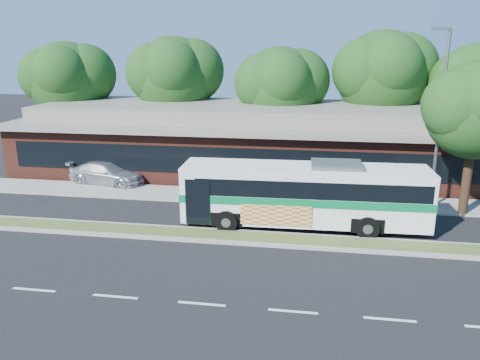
{
  "coord_description": "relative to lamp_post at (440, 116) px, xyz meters",
  "views": [
    {
      "loc": [
        3.37,
        -18.35,
        8.15
      ],
      "look_at": [
        0.03,
        3.04,
        2.0
      ],
      "focal_mm": 35.0,
      "sensor_mm": 36.0,
      "label": 1
    }
  ],
  "objects": [
    {
      "name": "ground",
      "position": [
        -9.56,
        -6.0,
        -4.9
      ],
      "size": [
        120.0,
        120.0,
        0.0
      ],
      "primitive_type": "plane",
      "color": "black",
      "rests_on": "ground"
    },
    {
      "name": "median_strip",
      "position": [
        -9.56,
        -5.4,
        -4.83
      ],
      "size": [
        26.0,
        1.1,
        0.15
      ],
      "primitive_type": "cube",
      "color": "#445925",
      "rests_on": "ground"
    },
    {
      "name": "sidewalk",
      "position": [
        -9.56,
        0.4,
        -4.84
      ],
      "size": [
        44.0,
        2.6,
        0.12
      ],
      "primitive_type": "cube",
      "color": "gray",
      "rests_on": "ground"
    },
    {
      "name": "plaza_building",
      "position": [
        -9.56,
        6.99,
        -2.77
      ],
      "size": [
        33.2,
        11.2,
        4.45
      ],
      "color": "#58261B",
      "rests_on": "ground"
    },
    {
      "name": "lamp_post",
      "position": [
        0.0,
        0.0,
        0.0
      ],
      "size": [
        0.93,
        0.18,
        9.07
      ],
      "color": "slate",
      "rests_on": "ground"
    },
    {
      "name": "tree_bg_a",
      "position": [
        -24.15,
        9.14,
        0.97
      ],
      "size": [
        6.47,
        5.8,
        8.63
      ],
      "color": "black",
      "rests_on": "ground"
    },
    {
      "name": "tree_bg_b",
      "position": [
        -16.13,
        10.14,
        1.24
      ],
      "size": [
        6.69,
        6.0,
        9.0
      ],
      "color": "black",
      "rests_on": "ground"
    },
    {
      "name": "tree_bg_c",
      "position": [
        -8.16,
        9.13,
        0.69
      ],
      "size": [
        6.24,
        5.6,
        8.26
      ],
      "color": "black",
      "rests_on": "ground"
    },
    {
      "name": "tree_bg_d",
      "position": [
        -1.12,
        10.15,
        1.52
      ],
      "size": [
        6.91,
        6.2,
        9.37
      ],
      "color": "black",
      "rests_on": "ground"
    },
    {
      "name": "transit_bus",
      "position": [
        -6.41,
        -3.46,
        -3.14
      ],
      "size": [
        11.37,
        2.89,
        3.17
      ],
      "rotation": [
        0.0,
        0.0,
        0.03
      ],
      "color": "white",
      "rests_on": "ground"
    },
    {
      "name": "sedan",
      "position": [
        -18.56,
        1.8,
        -4.2
      ],
      "size": [
        5.09,
        2.81,
        1.4
      ],
      "primitive_type": "imported",
      "rotation": [
        0.0,
        0.0,
        1.39
      ],
      "color": "silver",
      "rests_on": "ground"
    }
  ]
}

